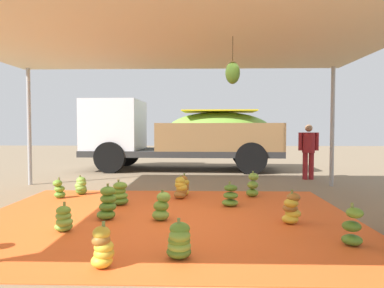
% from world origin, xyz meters
% --- Properties ---
extents(ground_plane, '(40.00, 40.00, 0.00)m').
position_xyz_m(ground_plane, '(0.00, 3.00, 0.00)').
color(ground_plane, '#7F6B51').
extents(tarp_orange, '(6.05, 4.92, 0.01)m').
position_xyz_m(tarp_orange, '(0.00, 0.00, 0.01)').
color(tarp_orange, '#E05B23').
rests_on(tarp_orange, ground).
extents(tent_canopy, '(8.00, 7.00, 3.01)m').
position_xyz_m(tent_canopy, '(0.01, -0.09, 2.92)').
color(tent_canopy, '#9EA0A5').
rests_on(tent_canopy, ground).
extents(banana_bunch_0, '(0.31, 0.31, 0.43)m').
position_xyz_m(banana_bunch_0, '(-2.35, 1.55, 0.19)').
color(banana_bunch_0, '#518428').
rests_on(banana_bunch_0, tarp_orange).
extents(banana_bunch_1, '(0.32, 0.32, 0.48)m').
position_xyz_m(banana_bunch_1, '(0.15, 1.57, 0.22)').
color(banana_bunch_1, '#996628').
rests_on(banana_bunch_1, tarp_orange).
extents(banana_bunch_2, '(0.37, 0.38, 0.45)m').
position_xyz_m(banana_bunch_2, '(0.33, -1.77, 0.20)').
color(banana_bunch_2, '#477523').
rests_on(banana_bunch_2, tarp_orange).
extents(banana_bunch_4, '(0.36, 0.36, 0.54)m').
position_xyz_m(banana_bunch_4, '(1.64, 1.82, 0.24)').
color(banana_bunch_4, '#60932D').
rests_on(banana_bunch_4, tarp_orange).
extents(banana_bunch_5, '(0.32, 0.35, 0.48)m').
position_xyz_m(banana_bunch_5, '(0.20, 1.90, 0.21)').
color(banana_bunch_5, gold).
rests_on(banana_bunch_5, tarp_orange).
extents(banana_bunch_6, '(0.41, 0.40, 0.56)m').
position_xyz_m(banana_bunch_6, '(-0.91, -0.09, 0.25)').
color(banana_bunch_6, '#518428').
rests_on(banana_bunch_6, tarp_orange).
extents(banana_bunch_7, '(0.34, 0.34, 0.53)m').
position_xyz_m(banana_bunch_7, '(2.43, -1.27, 0.23)').
color(banana_bunch_7, '#518428').
rests_on(banana_bunch_7, tarp_orange).
extents(banana_bunch_8, '(0.38, 0.38, 0.48)m').
position_xyz_m(banana_bunch_8, '(-0.05, -0.13, 0.21)').
color(banana_bunch_8, '#6B9E38').
rests_on(banana_bunch_8, tarp_orange).
extents(banana_bunch_9, '(0.33, 0.33, 0.42)m').
position_xyz_m(banana_bunch_9, '(-2.04, 1.96, 0.19)').
color(banana_bunch_9, '#518428').
rests_on(banana_bunch_9, tarp_orange).
extents(banana_bunch_10, '(0.37, 0.37, 0.45)m').
position_xyz_m(banana_bunch_10, '(1.11, 0.91, 0.19)').
color(banana_bunch_10, '#60932D').
rests_on(banana_bunch_10, tarp_orange).
extents(banana_bunch_11, '(0.44, 0.42, 0.48)m').
position_xyz_m(banana_bunch_11, '(-0.97, 0.96, 0.21)').
color(banana_bunch_11, '#477523').
rests_on(banana_bunch_11, tarp_orange).
extents(banana_bunch_12, '(0.36, 0.34, 0.52)m').
position_xyz_m(banana_bunch_12, '(1.93, -0.27, 0.23)').
color(banana_bunch_12, gold).
rests_on(banana_bunch_12, tarp_orange).
extents(banana_bunch_13, '(0.32, 0.31, 0.48)m').
position_xyz_m(banana_bunch_13, '(-0.44, -2.05, 0.21)').
color(banana_bunch_13, gold).
rests_on(banana_bunch_13, tarp_orange).
extents(banana_bunch_14, '(0.34, 0.36, 0.42)m').
position_xyz_m(banana_bunch_14, '(-1.33, -0.80, 0.18)').
color(banana_bunch_14, '#6B9E38').
rests_on(banana_bunch_14, tarp_orange).
extents(cargo_truck_main, '(6.70, 2.59, 2.40)m').
position_xyz_m(cargo_truck_main, '(-0.25, 6.72, 1.26)').
color(cargo_truck_main, '#2D2D2D').
rests_on(cargo_truck_main, ground).
extents(worker_0, '(0.57, 0.35, 1.54)m').
position_xyz_m(worker_0, '(3.56, 4.45, 0.90)').
color(worker_0, maroon).
rests_on(worker_0, ground).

